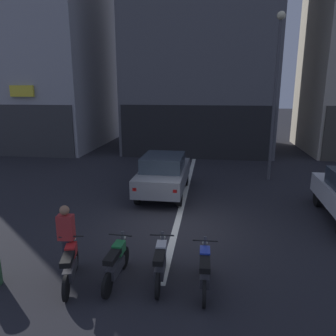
{
  "coord_description": "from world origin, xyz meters",
  "views": [
    {
      "loc": [
        0.99,
        -9.14,
        4.22
      ],
      "look_at": [
        -0.52,
        2.0,
        1.4
      ],
      "focal_mm": 34.52,
      "sensor_mm": 36.0,
      "label": 1
    }
  ],
  "objects_px": {
    "motorcycle_silver_row_centre": "(161,262)",
    "person_by_motorcycles": "(67,239)",
    "street_lamp": "(276,83)",
    "motorcycle_green_row_left_mid": "(116,262)",
    "motorcycle_red_row_leftmost": "(70,264)",
    "motorcycle_blue_row_right_mid": "(205,269)",
    "car_grey_crossing_near": "(164,173)"
  },
  "relations": [
    {
      "from": "motorcycle_silver_row_centre",
      "to": "person_by_motorcycles",
      "type": "height_order",
      "value": "person_by_motorcycles"
    },
    {
      "from": "street_lamp",
      "to": "motorcycle_green_row_left_mid",
      "type": "distance_m",
      "value": 10.83
    },
    {
      "from": "street_lamp",
      "to": "motorcycle_red_row_leftmost",
      "type": "height_order",
      "value": "street_lamp"
    },
    {
      "from": "street_lamp",
      "to": "person_by_motorcycles",
      "type": "bearing_deg",
      "value": -124.04
    },
    {
      "from": "motorcycle_blue_row_right_mid",
      "to": "person_by_motorcycles",
      "type": "distance_m",
      "value": 3.17
    },
    {
      "from": "car_grey_crossing_near",
      "to": "motorcycle_red_row_leftmost",
      "type": "height_order",
      "value": "car_grey_crossing_near"
    },
    {
      "from": "motorcycle_green_row_left_mid",
      "to": "motorcycle_blue_row_right_mid",
      "type": "height_order",
      "value": "same"
    },
    {
      "from": "street_lamp",
      "to": "motorcycle_silver_row_centre",
      "type": "distance_m",
      "value": 10.34
    },
    {
      "from": "motorcycle_green_row_left_mid",
      "to": "motorcycle_blue_row_right_mid",
      "type": "distance_m",
      "value": 1.94
    },
    {
      "from": "motorcycle_green_row_left_mid",
      "to": "motorcycle_blue_row_right_mid",
      "type": "bearing_deg",
      "value": -0.54
    },
    {
      "from": "motorcycle_blue_row_right_mid",
      "to": "car_grey_crossing_near",
      "type": "bearing_deg",
      "value": 106.26
    },
    {
      "from": "car_grey_crossing_near",
      "to": "motorcycle_blue_row_right_mid",
      "type": "height_order",
      "value": "car_grey_crossing_near"
    },
    {
      "from": "motorcycle_red_row_leftmost",
      "to": "motorcycle_silver_row_centre",
      "type": "relative_size",
      "value": 0.98
    },
    {
      "from": "motorcycle_red_row_leftmost",
      "to": "motorcycle_blue_row_right_mid",
      "type": "xyz_separation_m",
      "value": [
        2.92,
        0.2,
        0.0
      ]
    },
    {
      "from": "motorcycle_red_row_leftmost",
      "to": "person_by_motorcycles",
      "type": "height_order",
      "value": "person_by_motorcycles"
    },
    {
      "from": "car_grey_crossing_near",
      "to": "street_lamp",
      "type": "xyz_separation_m",
      "value": [
        4.57,
        2.78,
        3.52
      ]
    },
    {
      "from": "street_lamp",
      "to": "motorcycle_red_row_leftmost",
      "type": "bearing_deg",
      "value": -121.98
    },
    {
      "from": "person_by_motorcycles",
      "to": "street_lamp",
      "type": "bearing_deg",
      "value": 55.96
    },
    {
      "from": "motorcycle_red_row_leftmost",
      "to": "motorcycle_silver_row_centre",
      "type": "height_order",
      "value": "same"
    },
    {
      "from": "motorcycle_red_row_leftmost",
      "to": "motorcycle_blue_row_right_mid",
      "type": "distance_m",
      "value": 2.93
    },
    {
      "from": "car_grey_crossing_near",
      "to": "motorcycle_blue_row_right_mid",
      "type": "distance_m",
      "value": 6.42
    },
    {
      "from": "motorcycle_red_row_leftmost",
      "to": "car_grey_crossing_near",
      "type": "bearing_deg",
      "value": 79.93
    },
    {
      "from": "motorcycle_blue_row_right_mid",
      "to": "motorcycle_red_row_leftmost",
      "type": "bearing_deg",
      "value": -176.15
    },
    {
      "from": "motorcycle_green_row_left_mid",
      "to": "person_by_motorcycles",
      "type": "bearing_deg",
      "value": 172.69
    },
    {
      "from": "motorcycle_red_row_leftmost",
      "to": "person_by_motorcycles",
      "type": "xyz_separation_m",
      "value": [
        -0.22,
        0.37,
        0.4
      ]
    },
    {
      "from": "motorcycle_silver_row_centre",
      "to": "motorcycle_blue_row_right_mid",
      "type": "bearing_deg",
      "value": -8.21
    },
    {
      "from": "motorcycle_green_row_left_mid",
      "to": "motorcycle_red_row_leftmost",
      "type": "bearing_deg",
      "value": -167.6
    },
    {
      "from": "motorcycle_blue_row_right_mid",
      "to": "motorcycle_green_row_left_mid",
      "type": "bearing_deg",
      "value": 179.46
    },
    {
      "from": "person_by_motorcycles",
      "to": "motorcycle_silver_row_centre",
      "type": "bearing_deg",
      "value": -0.83
    },
    {
      "from": "car_grey_crossing_near",
      "to": "motorcycle_red_row_leftmost",
      "type": "xyz_separation_m",
      "value": [
        -1.13,
        -6.35,
        -0.43
      ]
    },
    {
      "from": "street_lamp",
      "to": "motorcycle_silver_row_centre",
      "type": "relative_size",
      "value": 4.37
    },
    {
      "from": "motorcycle_green_row_left_mid",
      "to": "street_lamp",
      "type": "bearing_deg",
      "value": 62.08
    }
  ]
}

